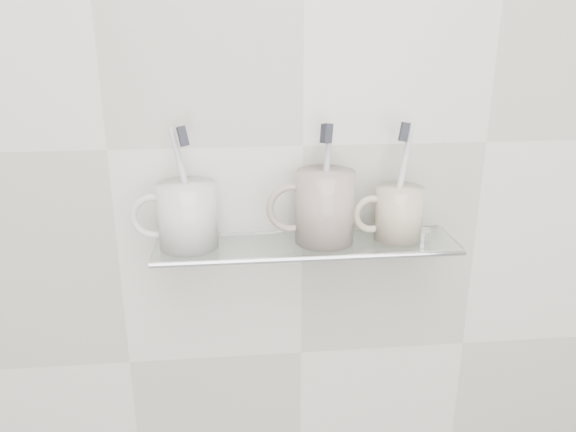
{
  "coord_description": "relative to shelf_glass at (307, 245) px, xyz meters",
  "views": [
    {
      "loc": [
        -0.12,
        0.18,
        1.45
      ],
      "look_at": [
        -0.03,
        1.04,
        1.15
      ],
      "focal_mm": 35.0,
      "sensor_mm": 36.0,
      "label": 1
    }
  ],
  "objects": [
    {
      "name": "shelf_glass",
      "position": [
        0.0,
        0.0,
        0.0
      ],
      "size": [
        0.5,
        0.12,
        0.01
      ],
      "primitive_type": "cube",
      "color": "silver",
      "rests_on": "wall_back"
    },
    {
      "name": "toothbrush_left",
      "position": [
        -0.19,
        0.0,
        0.1
      ],
      "size": [
        0.05,
        0.05,
        0.19
      ],
      "primitive_type": "cylinder",
      "rotation": [
        -0.26,
        -0.15,
        0.24
      ],
      "color": "silver",
      "rests_on": "mug_left"
    },
    {
      "name": "mug_left_handle",
      "position": [
        -0.25,
        0.0,
        0.06
      ],
      "size": [
        0.08,
        0.01,
        0.08
      ],
      "primitive_type": "torus",
      "rotation": [
        1.57,
        0.0,
        0.0
      ],
      "color": "silver",
      "rests_on": "mug_left"
    },
    {
      "name": "bristles_right",
      "position": [
        0.15,
        0.0,
        0.19
      ],
      "size": [
        0.02,
        0.03,
        0.03
      ],
      "primitive_type": "cube",
      "rotation": [
        -0.17,
        0.15,
        -0.2
      ],
      "color": "#262830",
      "rests_on": "toothbrush_right"
    },
    {
      "name": "wall_back",
      "position": [
        0.0,
        0.06,
        0.15
      ],
      "size": [
        2.5,
        0.0,
        2.5
      ],
      "primitive_type": "plane",
      "rotation": [
        1.57,
        0.0,
        0.0
      ],
      "color": "silver",
      "rests_on": "ground"
    },
    {
      "name": "bristles_center",
      "position": [
        0.03,
        0.0,
        0.19
      ],
      "size": [
        0.02,
        0.03,
        0.04
      ],
      "primitive_type": "cube",
      "rotation": [
        -0.22,
        0.16,
        0.21
      ],
      "color": "#262830",
      "rests_on": "toothbrush_center"
    },
    {
      "name": "bracket_left",
      "position": [
        -0.21,
        0.05,
        -0.01
      ],
      "size": [
        0.02,
        0.03,
        0.02
      ],
      "primitive_type": "cylinder",
      "rotation": [
        1.57,
        0.0,
        0.0
      ],
      "color": "silver",
      "rests_on": "wall_back"
    },
    {
      "name": "shelf_rail",
      "position": [
        0.0,
        -0.06,
        0.0
      ],
      "size": [
        0.5,
        0.01,
        0.01
      ],
      "primitive_type": "cylinder",
      "rotation": [
        0.0,
        1.57,
        0.0
      ],
      "color": "silver",
      "rests_on": "shelf_glass"
    },
    {
      "name": "mug_right_handle",
      "position": [
        0.11,
        0.0,
        0.05
      ],
      "size": [
        0.07,
        0.01,
        0.07
      ],
      "primitive_type": "torus",
      "rotation": [
        1.57,
        0.0,
        0.0
      ],
      "color": "beige",
      "rests_on": "mug_right"
    },
    {
      "name": "mug_right",
      "position": [
        0.15,
        0.0,
        0.05
      ],
      "size": [
        0.11,
        0.11,
        0.09
      ],
      "primitive_type": "cylinder",
      "rotation": [
        0.0,
        0.0,
        0.44
      ],
      "color": "beige",
      "rests_on": "shelf_glass"
    },
    {
      "name": "mug_center",
      "position": [
        0.03,
        0.0,
        0.06
      ],
      "size": [
        0.11,
        0.11,
        0.12
      ],
      "primitive_type": "cylinder",
      "rotation": [
        0.0,
        0.0,
        0.11
      ],
      "color": "silver",
      "rests_on": "shelf_glass"
    },
    {
      "name": "toothbrush_right",
      "position": [
        0.15,
        0.0,
        0.1
      ],
      "size": [
        0.04,
        0.04,
        0.19
      ],
      "primitive_type": "cylinder",
      "rotation": [
        -0.17,
        0.15,
        -0.2
      ],
      "color": "white",
      "rests_on": "mug_right"
    },
    {
      "name": "mug_center_handle",
      "position": [
        -0.02,
        0.0,
        0.06
      ],
      "size": [
        0.08,
        0.01,
        0.08
      ],
      "primitive_type": "torus",
      "rotation": [
        1.57,
        0.0,
        0.0
      ],
      "color": "silver",
      "rests_on": "mug_center"
    },
    {
      "name": "chrome_cap",
      "position": [
        0.2,
        0.0,
        0.01
      ],
      "size": [
        0.03,
        0.03,
        0.01
      ],
      "primitive_type": "cylinder",
      "color": "silver",
      "rests_on": "shelf_glass"
    },
    {
      "name": "bracket_right",
      "position": [
        0.21,
        0.05,
        -0.01
      ],
      "size": [
        0.02,
        0.03,
        0.02
      ],
      "primitive_type": "cylinder",
      "rotation": [
        1.57,
        0.0,
        0.0
      ],
      "color": "silver",
      "rests_on": "wall_back"
    },
    {
      "name": "mug_left",
      "position": [
        -0.19,
        0.0,
        0.06
      ],
      "size": [
        0.12,
        0.12,
        0.11
      ],
      "primitive_type": "cylinder",
      "rotation": [
        0.0,
        0.0,
        0.33
      ],
      "color": "silver",
      "rests_on": "shelf_glass"
    },
    {
      "name": "toothbrush_center",
      "position": [
        0.03,
        0.0,
        0.1
      ],
      "size": [
        0.03,
        0.06,
        0.19
      ],
      "primitive_type": "cylinder",
      "rotation": [
        -0.22,
        0.16,
        0.21
      ],
      "color": "#9CA5AC",
      "rests_on": "mug_center"
    },
    {
      "name": "bristles_left",
      "position": [
        -0.19,
        0.0,
        0.19
      ],
      "size": [
        0.02,
        0.03,
        0.04
      ],
      "primitive_type": "cube",
      "rotation": [
        -0.26,
        -0.15,
        0.24
      ],
      "color": "#262830",
      "rests_on": "toothbrush_left"
    }
  ]
}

